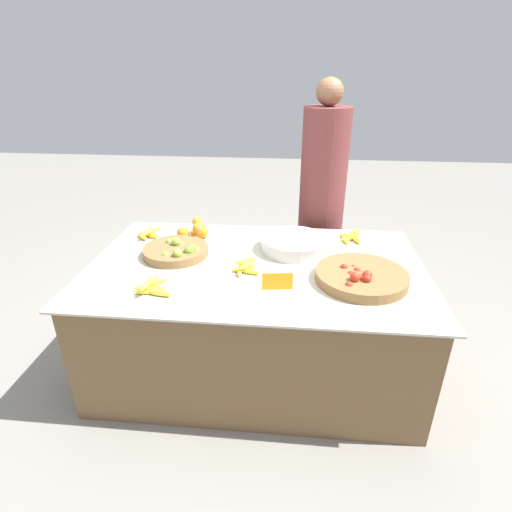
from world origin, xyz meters
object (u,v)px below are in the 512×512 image
object	(u,v)px
lime_bowl	(177,251)
tomato_basket	(361,276)
metal_bowl	(294,244)
vendor_person	(321,207)
price_sign	(277,281)

from	to	relation	value
lime_bowl	tomato_basket	bearing A→B (deg)	-11.87
tomato_basket	metal_bowl	bearing A→B (deg)	134.32
metal_bowl	vendor_person	bearing A→B (deg)	72.93
lime_bowl	price_sign	distance (m)	0.69
lime_bowl	tomato_basket	xyz separation A→B (m)	(1.02, -0.21, 0.00)
lime_bowl	price_sign	size ratio (longest dim) A/B	2.48
tomato_basket	metal_bowl	distance (m)	0.49
metal_bowl	price_sign	size ratio (longest dim) A/B	2.59
lime_bowl	tomato_basket	world-z (taller)	tomato_basket
metal_bowl	price_sign	xyz separation A→B (m)	(-0.07, -0.48, 0.01)
metal_bowl	vendor_person	size ratio (longest dim) A/B	0.24
tomato_basket	vendor_person	size ratio (longest dim) A/B	0.29
tomato_basket	price_sign	size ratio (longest dim) A/B	3.07
lime_bowl	vendor_person	size ratio (longest dim) A/B	0.23
metal_bowl	vendor_person	distance (m)	0.64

